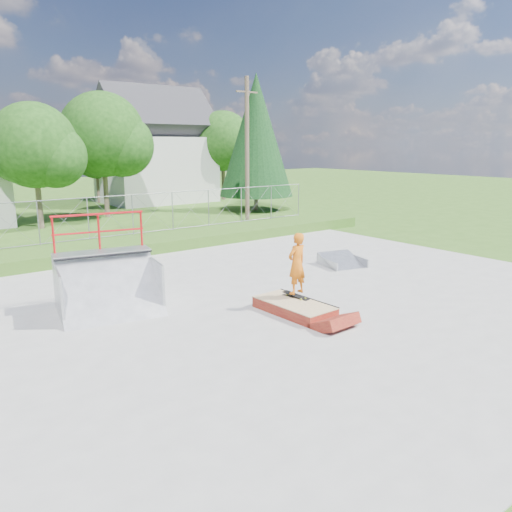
{
  "coord_description": "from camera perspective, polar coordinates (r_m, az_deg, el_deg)",
  "views": [
    {
      "loc": [
        -9.15,
        -10.34,
        4.46
      ],
      "look_at": [
        0.02,
        1.52,
        1.1
      ],
      "focal_mm": 35.0,
      "sensor_mm": 36.0,
      "label": 1
    }
  ],
  "objects": [
    {
      "name": "tree_back_mid",
      "position": [
        40.82,
        -17.42,
        10.91
      ],
      "size": [
        4.08,
        3.84,
        5.7
      ],
      "color": "brown",
      "rests_on": "ground"
    },
    {
      "name": "utility_pole",
      "position": [
        27.87,
        -1.03,
        11.69
      ],
      "size": [
        0.24,
        0.24,
        8.0
      ],
      "primitive_type": "cylinder",
      "color": "brown",
      "rests_on": "ground"
    },
    {
      "name": "grass_berm",
      "position": [
        22.25,
        -12.71,
        1.42
      ],
      "size": [
        24.0,
        3.0,
        0.5
      ],
      "primitive_type": "cube",
      "color": "#315919",
      "rests_on": "ground"
    },
    {
      "name": "skateboard",
      "position": [
        13.83,
        4.62,
        -4.56
      ],
      "size": [
        0.41,
        0.82,
        0.13
      ],
      "primitive_type": "cube",
      "rotation": [
        0.14,
        0.0,
        0.24
      ],
      "color": "black",
      "rests_on": "grind_box"
    },
    {
      "name": "tree_center",
      "position": [
        32.43,
        -16.53,
        12.81
      ],
      "size": [
        5.44,
        5.12,
        7.6
      ],
      "color": "brown",
      "rests_on": "ground"
    },
    {
      "name": "concrete_pad",
      "position": [
        14.51,
        3.64,
        -5.22
      ],
      "size": [
        20.0,
        16.0,
        0.04
      ],
      "primitive_type": "cube",
      "color": "gray",
      "rests_on": "ground"
    },
    {
      "name": "tree_right_far",
      "position": [
        41.42,
        -3.36,
        12.73
      ],
      "size": [
        5.1,
        4.8,
        7.12
      ],
      "color": "brown",
      "rests_on": "ground"
    },
    {
      "name": "flat_bank_ramp",
      "position": [
        18.9,
        9.86,
        -0.55
      ],
      "size": [
        1.7,
        1.77,
        0.42
      ],
      "primitive_type": null,
      "rotation": [
        0.0,
        0.0,
        -0.25
      ],
      "color": "#979A9F",
      "rests_on": "concrete_pad"
    },
    {
      "name": "conifer_tree",
      "position": [
        34.57,
        0.02,
        13.61
      ],
      "size": [
        5.04,
        5.04,
        9.1
      ],
      "color": "brown",
      "rests_on": "ground"
    },
    {
      "name": "tree_left_near",
      "position": [
        29.13,
        -23.46,
        11.18
      ],
      "size": [
        4.76,
        4.48,
        6.65
      ],
      "color": "brown",
      "rests_on": "ground"
    },
    {
      "name": "ground",
      "position": [
        14.51,
        3.63,
        -5.29
      ],
      "size": [
        120.0,
        120.0,
        0.0
      ],
      "primitive_type": "plane",
      "color": "#315919",
      "rests_on": "ground"
    },
    {
      "name": "skater",
      "position": [
        13.61,
        4.68,
        -1.16
      ],
      "size": [
        0.65,
        0.47,
        1.69
      ],
      "primitive_type": "imported",
      "rotation": [
        0.0,
        0.0,
        3.24
      ],
      "color": "orange",
      "rests_on": "grind_box"
    },
    {
      "name": "gable_house",
      "position": [
        40.63,
        -11.4,
        11.51
      ],
      "size": [
        8.4,
        6.08,
        8.94
      ],
      "color": "#B8B9B4",
      "rests_on": "ground"
    },
    {
      "name": "grind_box",
      "position": [
        13.51,
        4.38,
        -5.93
      ],
      "size": [
        1.17,
        2.29,
        0.34
      ],
      "rotation": [
        0.0,
        0.0,
        0.03
      ],
      "color": "maroon",
      "rests_on": "concrete_pad"
    },
    {
      "name": "quarter_pipe",
      "position": [
        13.79,
        -16.57,
        -1.17
      ],
      "size": [
        2.96,
        2.64,
        2.59
      ],
      "primitive_type": null,
      "rotation": [
        0.0,
        0.0,
        -0.19
      ],
      "color": "#979A9F",
      "rests_on": "concrete_pad"
    },
    {
      "name": "chain_link_fence",
      "position": [
        22.97,
        -13.92,
        4.61
      ],
      "size": [
        20.0,
        0.06,
        1.8
      ],
      "primitive_type": null,
      "color": "gray",
      "rests_on": "grass_berm"
    }
  ]
}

